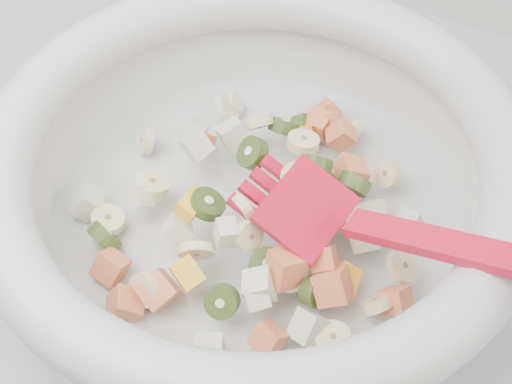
% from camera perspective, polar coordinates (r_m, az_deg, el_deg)
% --- Properties ---
extents(mixing_bowl, '(0.50, 0.42, 0.16)m').
position_cam_1_polar(mixing_bowl, '(0.59, 0.04, 0.85)').
color(mixing_bowl, silver).
rests_on(mixing_bowl, counter).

